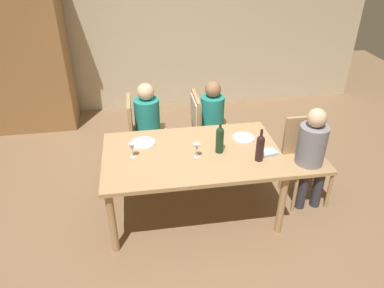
# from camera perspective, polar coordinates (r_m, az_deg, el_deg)

# --- Properties ---
(ground_plane) EXTENTS (10.00, 10.00, 0.00)m
(ground_plane) POSITION_cam_1_polar(r_m,az_deg,el_deg) (4.04, -0.00, -10.02)
(ground_plane) COLOR #846647
(rear_room_partition) EXTENTS (6.40, 0.12, 2.70)m
(rear_room_partition) POSITION_cam_1_polar(r_m,az_deg,el_deg) (5.89, -4.36, 18.25)
(rear_room_partition) COLOR beige
(rear_room_partition) RESTS_ON ground_plane
(armoire_cabinet) EXTENTS (1.18, 0.62, 2.18)m
(armoire_cabinet) POSITION_cam_1_polar(r_m,az_deg,el_deg) (5.70, -24.40, 12.56)
(armoire_cabinet) COLOR olive
(armoire_cabinet) RESTS_ON ground_plane
(dining_table) EXTENTS (1.73, 1.05, 0.72)m
(dining_table) POSITION_cam_1_polar(r_m,az_deg,el_deg) (3.65, -0.00, -2.37)
(dining_table) COLOR tan
(dining_table) RESTS_ON ground_plane
(chair_far_right) EXTENTS (0.46, 0.44, 0.92)m
(chair_far_right) POSITION_cam_1_polar(r_m,az_deg,el_deg) (4.48, 1.56, 3.71)
(chair_far_right) COLOR tan
(chair_far_right) RESTS_ON ground_plane
(chair_right_end) EXTENTS (0.44, 0.44, 0.92)m
(chair_right_end) POSITION_cam_1_polar(r_m,az_deg,el_deg) (4.13, 17.17, -1.40)
(chair_right_end) COLOR tan
(chair_right_end) RESTS_ON ground_plane
(chair_far_left) EXTENTS (0.44, 0.44, 0.92)m
(chair_far_left) POSITION_cam_1_polar(r_m,az_deg,el_deg) (4.45, -7.93, 2.28)
(chair_far_left) COLOR tan
(chair_far_left) RESTS_ON ground_plane
(person_woman_host) EXTENTS (0.33, 0.28, 1.08)m
(person_woman_host) POSITION_cam_1_polar(r_m,az_deg,el_deg) (4.49, 3.45, 4.26)
(person_woman_host) COLOR #33333D
(person_woman_host) RESTS_ON ground_plane
(person_man_bearded) EXTENTS (0.29, 0.34, 1.10)m
(person_man_bearded) POSITION_cam_1_polar(r_m,az_deg,el_deg) (3.99, 18.05, -0.96)
(person_man_bearded) COLOR #33333D
(person_man_bearded) RESTS_ON ground_plane
(person_man_guest) EXTENTS (0.34, 0.29, 1.11)m
(person_man_guest) POSITION_cam_1_polar(r_m,az_deg,el_deg) (4.40, -6.56, 3.66)
(person_man_guest) COLOR #33333D
(person_man_guest) RESTS_ON ground_plane
(wine_bottle_tall_green) EXTENTS (0.08, 0.08, 0.32)m
(wine_bottle_tall_green) POSITION_cam_1_polar(r_m,az_deg,el_deg) (3.56, 4.31, 0.77)
(wine_bottle_tall_green) COLOR #19381E
(wine_bottle_tall_green) RESTS_ON dining_table
(wine_bottle_dark_red) EXTENTS (0.08, 0.08, 0.33)m
(wine_bottle_dark_red) POSITION_cam_1_polar(r_m,az_deg,el_deg) (3.48, 10.47, -0.49)
(wine_bottle_dark_red) COLOR black
(wine_bottle_dark_red) RESTS_ON dining_table
(wine_glass_near_left) EXTENTS (0.07, 0.07, 0.15)m
(wine_glass_near_left) POSITION_cam_1_polar(r_m,az_deg,el_deg) (3.49, 0.75, -0.56)
(wine_glass_near_left) COLOR silver
(wine_glass_near_left) RESTS_ON dining_table
(wine_glass_centre) EXTENTS (0.07, 0.07, 0.15)m
(wine_glass_centre) POSITION_cam_1_polar(r_m,az_deg,el_deg) (3.53, -9.24, -0.53)
(wine_glass_centre) COLOR silver
(wine_glass_centre) RESTS_ON dining_table
(dinner_plate_host) EXTENTS (0.23, 0.23, 0.01)m
(dinner_plate_host) POSITION_cam_1_polar(r_m,az_deg,el_deg) (3.88, 7.97, 0.97)
(dinner_plate_host) COLOR white
(dinner_plate_host) RESTS_ON dining_table
(dinner_plate_guest_left) EXTENTS (0.25, 0.25, 0.01)m
(dinner_plate_guest_left) POSITION_cam_1_polar(r_m,az_deg,el_deg) (3.79, -7.57, 0.18)
(dinner_plate_guest_left) COLOR white
(dinner_plate_guest_left) RESTS_ON dining_table
(folded_napkin) EXTENTS (0.18, 0.15, 0.03)m
(folded_napkin) POSITION_cam_1_polar(r_m,az_deg,el_deg) (3.66, 11.70, -1.29)
(folded_napkin) COLOR #ADC6D6
(folded_napkin) RESTS_ON dining_table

